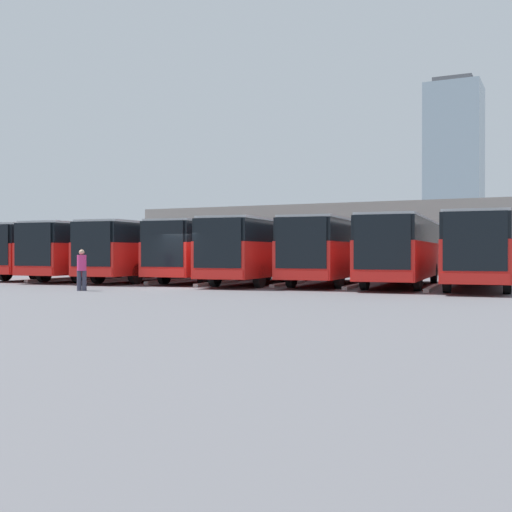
{
  "coord_description": "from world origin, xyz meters",
  "views": [
    {
      "loc": [
        -15.67,
        24.95,
        1.62
      ],
      "look_at": [
        -1.09,
        -5.88,
        1.44
      ],
      "focal_mm": 45.0,
      "sensor_mm": 36.0,
      "label": 1
    }
  ],
  "objects_px": {
    "bus_1": "(403,248)",
    "bus_6": "(100,249)",
    "bus_0": "(479,248)",
    "bus_5": "(152,249)",
    "pedestrian": "(82,269)",
    "bus_3": "(263,249)",
    "bus_4": "(213,249)",
    "bus_7": "(61,249)",
    "bus_2": "(334,249)"
  },
  "relations": [
    {
      "from": "bus_6",
      "to": "bus_1",
      "type": "bearing_deg",
      "value": 177.18
    },
    {
      "from": "bus_2",
      "to": "bus_4",
      "type": "bearing_deg",
      "value": -6.08
    },
    {
      "from": "bus_1",
      "to": "bus_4",
      "type": "height_order",
      "value": "same"
    },
    {
      "from": "bus_1",
      "to": "bus_2",
      "type": "relative_size",
      "value": 1.0
    },
    {
      "from": "pedestrian",
      "to": "bus_2",
      "type": "bearing_deg",
      "value": 23.95
    },
    {
      "from": "bus_6",
      "to": "bus_7",
      "type": "distance_m",
      "value": 3.61
    },
    {
      "from": "bus_5",
      "to": "bus_7",
      "type": "distance_m",
      "value": 7.12
    },
    {
      "from": "bus_2",
      "to": "bus_4",
      "type": "distance_m",
      "value": 7.1
    },
    {
      "from": "bus_3",
      "to": "pedestrian",
      "type": "relative_size",
      "value": 6.82
    },
    {
      "from": "bus_5",
      "to": "bus_7",
      "type": "bearing_deg",
      "value": -8.25
    },
    {
      "from": "bus_1",
      "to": "bus_5",
      "type": "xyz_separation_m",
      "value": [
        14.2,
        0.37,
        0.0
      ]
    },
    {
      "from": "bus_7",
      "to": "pedestrian",
      "type": "bearing_deg",
      "value": 131.18
    },
    {
      "from": "bus_3",
      "to": "bus_6",
      "type": "distance_m",
      "value": 10.65
    },
    {
      "from": "bus_1",
      "to": "bus_5",
      "type": "distance_m",
      "value": 14.21
    },
    {
      "from": "bus_2",
      "to": "bus_5",
      "type": "xyz_separation_m",
      "value": [
        10.65,
        0.67,
        0.0
      ]
    },
    {
      "from": "bus_1",
      "to": "pedestrian",
      "type": "height_order",
      "value": "bus_1"
    },
    {
      "from": "pedestrian",
      "to": "bus_5",
      "type": "bearing_deg",
      "value": 79.87
    },
    {
      "from": "pedestrian",
      "to": "bus_6",
      "type": "bearing_deg",
      "value": 98.6
    },
    {
      "from": "bus_5",
      "to": "pedestrian",
      "type": "xyz_separation_m",
      "value": [
        -2.63,
        9.01,
        -0.88
      ]
    },
    {
      "from": "bus_2",
      "to": "bus_4",
      "type": "xyz_separation_m",
      "value": [
        7.1,
        -0.18,
        0.0
      ]
    },
    {
      "from": "bus_5",
      "to": "bus_2",
      "type": "bearing_deg",
      "value": 178.96
    },
    {
      "from": "bus_2",
      "to": "bus_5",
      "type": "bearing_deg",
      "value": -1.04
    },
    {
      "from": "bus_0",
      "to": "bus_1",
      "type": "relative_size",
      "value": 1.0
    },
    {
      "from": "bus_1",
      "to": "bus_4",
      "type": "xyz_separation_m",
      "value": [
        10.65,
        -0.47,
        0.0
      ]
    },
    {
      "from": "bus_2",
      "to": "bus_1",
      "type": "bearing_deg",
      "value": 170.69
    },
    {
      "from": "bus_6",
      "to": "pedestrian",
      "type": "xyz_separation_m",
      "value": [
        -6.18,
        8.83,
        -0.88
      ]
    },
    {
      "from": "bus_0",
      "to": "pedestrian",
      "type": "height_order",
      "value": "bus_0"
    },
    {
      "from": "bus_7",
      "to": "pedestrian",
      "type": "xyz_separation_m",
      "value": [
        -9.73,
        9.46,
        -0.88
      ]
    },
    {
      "from": "bus_3",
      "to": "pedestrian",
      "type": "distance_m",
      "value": 9.92
    },
    {
      "from": "bus_2",
      "to": "bus_3",
      "type": "relative_size",
      "value": 1.0
    },
    {
      "from": "bus_2",
      "to": "pedestrian",
      "type": "relative_size",
      "value": 6.82
    },
    {
      "from": "bus_4",
      "to": "bus_6",
      "type": "xyz_separation_m",
      "value": [
        7.1,
        1.03,
        0.0
      ]
    },
    {
      "from": "bus_3",
      "to": "bus_6",
      "type": "xyz_separation_m",
      "value": [
        10.65,
        -0.02,
        0.0
      ]
    },
    {
      "from": "bus_2",
      "to": "bus_7",
      "type": "distance_m",
      "value": 17.76
    },
    {
      "from": "bus_1",
      "to": "pedestrian",
      "type": "distance_m",
      "value": 14.93
    },
    {
      "from": "bus_5",
      "to": "bus_6",
      "type": "bearing_deg",
      "value": -1.68
    },
    {
      "from": "bus_3",
      "to": "bus_7",
      "type": "distance_m",
      "value": 14.22
    },
    {
      "from": "pedestrian",
      "to": "bus_1",
      "type": "bearing_deg",
      "value": 12.65
    },
    {
      "from": "bus_0",
      "to": "bus_4",
      "type": "relative_size",
      "value": 1.0
    },
    {
      "from": "bus_1",
      "to": "bus_5",
      "type": "relative_size",
      "value": 1.0
    },
    {
      "from": "bus_1",
      "to": "bus_6",
      "type": "distance_m",
      "value": 17.76
    },
    {
      "from": "bus_2",
      "to": "bus_6",
      "type": "height_order",
      "value": "same"
    },
    {
      "from": "bus_5",
      "to": "pedestrian",
      "type": "relative_size",
      "value": 6.82
    },
    {
      "from": "bus_4",
      "to": "pedestrian",
      "type": "bearing_deg",
      "value": 80.04
    },
    {
      "from": "bus_1",
      "to": "bus_2",
      "type": "distance_m",
      "value": 3.56
    },
    {
      "from": "bus_0",
      "to": "bus_6",
      "type": "height_order",
      "value": "same"
    },
    {
      "from": "bus_0",
      "to": "bus_5",
      "type": "height_order",
      "value": "same"
    },
    {
      "from": "bus_1",
      "to": "pedestrian",
      "type": "relative_size",
      "value": 6.82
    },
    {
      "from": "bus_4",
      "to": "bus_5",
      "type": "xyz_separation_m",
      "value": [
        3.55,
        0.85,
        0.0
      ]
    },
    {
      "from": "bus_3",
      "to": "bus_6",
      "type": "bearing_deg",
      "value": -4.71
    }
  ]
}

